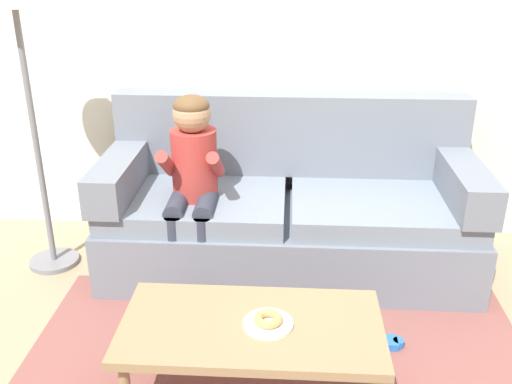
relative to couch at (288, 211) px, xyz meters
name	(u,v)px	position (x,y,z in m)	size (l,w,h in m)	color
ground	(278,348)	(-0.03, -0.86, -0.36)	(10.00, 10.00, 0.00)	#9E896B
wall_back	(288,23)	(-0.03, 0.54, 1.04)	(8.00, 0.10, 2.80)	silver
area_rug	(277,382)	(-0.03, -1.11, -0.35)	(2.44, 1.69, 0.01)	brown
couch	(288,211)	(0.00, 0.00, 0.00)	(2.18, 0.90, 1.01)	slate
coffee_table	(252,331)	(-0.14, -1.21, 0.00)	(1.09, 0.57, 0.40)	#937551
person_child	(192,174)	(-0.54, -0.21, 0.31)	(0.34, 0.58, 1.10)	#AD3833
plate	(268,324)	(-0.07, -1.22, 0.05)	(0.21, 0.21, 0.01)	white
donut	(268,319)	(-0.07, -1.22, 0.08)	(0.12, 0.12, 0.04)	tan
toy_controller	(381,343)	(0.48, -0.82, -0.33)	(0.23, 0.09, 0.05)	blue
floor_lamp	(16,15)	(-1.46, -0.10, 1.15)	(0.35, 0.35, 1.81)	slate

